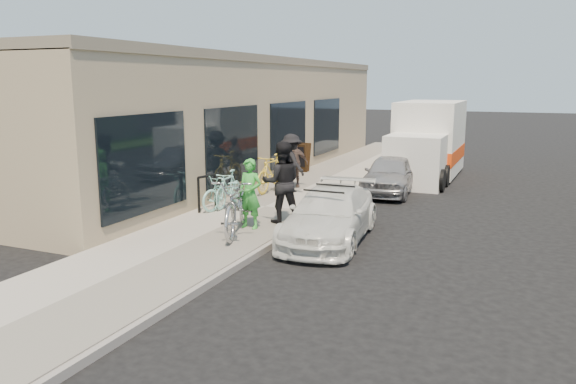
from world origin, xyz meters
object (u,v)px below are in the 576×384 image
(man_standing, at_px, (282,182))
(bystander_a, at_px, (291,163))
(sedan_silver, at_px, (390,174))
(tandem_bike, at_px, (238,205))
(cruiser_bike_b, at_px, (227,191))
(bike_rack, at_px, (207,189))
(sedan_white, at_px, (330,215))
(cruiser_bike_c, at_px, (272,173))
(sandwich_board, at_px, (300,157))
(bystander_b, at_px, (294,163))
(woman_rider, at_px, (250,194))
(moving_truck, at_px, (427,144))
(cruiser_bike_a, at_px, (229,189))

(man_standing, bearing_deg, bystander_a, -100.14)
(sedan_silver, bearing_deg, bystander_a, -150.36)
(tandem_bike, height_order, cruiser_bike_b, tandem_bike)
(bike_rack, relative_size, sedan_white, 0.23)
(cruiser_bike_b, xyz_separation_m, cruiser_bike_c, (0.09, 2.55, 0.11))
(sandwich_board, height_order, tandem_bike, tandem_bike)
(sedan_white, distance_m, cruiser_bike_c, 4.98)
(bystander_b, bearing_deg, man_standing, -92.78)
(cruiser_bike_c, bearing_deg, woman_rider, -69.06)
(sedan_white, bearing_deg, moving_truck, 81.80)
(bike_rack, height_order, sandwich_board, sandwich_board)
(moving_truck, relative_size, cruiser_bike_b, 3.19)
(sandwich_board, height_order, bystander_b, bystander_b)
(sedan_white, relative_size, woman_rider, 2.56)
(sandwich_board, xyz_separation_m, cruiser_bike_c, (0.69, -3.87, 0.03))
(bike_rack, distance_m, sandwich_board, 6.86)
(bike_rack, distance_m, cruiser_bike_c, 3.02)
(sedan_silver, bearing_deg, cruiser_bike_a, -131.27)
(moving_truck, height_order, cruiser_bike_b, moving_truck)
(cruiser_bike_b, bearing_deg, sandwich_board, 111.24)
(bike_rack, distance_m, sedan_silver, 6.03)
(woman_rider, xyz_separation_m, cruiser_bike_b, (-1.45, 1.54, -0.33))
(man_standing, bearing_deg, bystander_b, -100.53)
(bike_rack, height_order, cruiser_bike_c, cruiser_bike_c)
(man_standing, bearing_deg, sedan_white, 129.62)
(cruiser_bike_a, bearing_deg, bike_rack, -114.47)
(sandwich_board, relative_size, woman_rider, 0.66)
(sandwich_board, height_order, sedan_silver, sedan_silver)
(sedan_silver, height_order, tandem_bike, tandem_bike)
(sandwich_board, bearing_deg, woman_rider, -75.35)
(cruiser_bike_c, bearing_deg, cruiser_bike_b, -89.54)
(cruiser_bike_a, relative_size, cruiser_bike_b, 0.92)
(man_standing, height_order, bystander_b, man_standing)
(tandem_bike, xyz_separation_m, man_standing, (0.47, 1.27, 0.33))
(sandwich_board, relative_size, tandem_bike, 0.44)
(woman_rider, height_order, cruiser_bike_b, woman_rider)
(cruiser_bike_c, bearing_deg, cruiser_bike_a, -92.38)
(sandwich_board, relative_size, bystander_a, 0.60)
(woman_rider, distance_m, bystander_b, 5.17)
(moving_truck, relative_size, woman_rider, 3.50)
(man_standing, height_order, cruiser_bike_b, man_standing)
(sandwich_board, relative_size, bystander_b, 0.69)
(bystander_a, bearing_deg, bystander_b, -39.78)
(man_standing, relative_size, bystander_a, 1.09)
(cruiser_bike_a, relative_size, bystander_b, 1.05)
(bystander_a, bearing_deg, sedan_silver, -114.72)
(cruiser_bike_b, relative_size, bystander_a, 0.99)
(tandem_bike, bearing_deg, sandwich_board, 85.65)
(sandwich_board, relative_size, cruiser_bike_c, 0.55)
(sedan_white, xyz_separation_m, man_standing, (-1.37, 0.51, 0.53))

